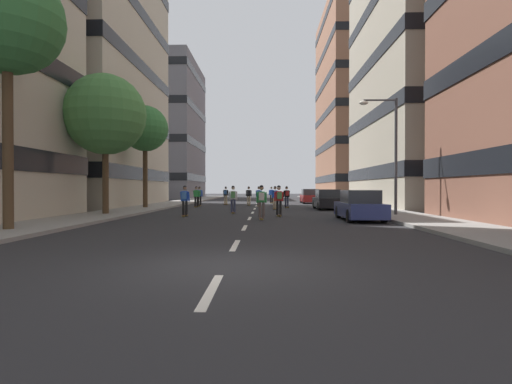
{
  "coord_description": "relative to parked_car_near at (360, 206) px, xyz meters",
  "views": [
    {
      "loc": [
        0.86,
        -8.27,
        1.62
      ],
      "look_at": [
        0.0,
        27.12,
        1.27
      ],
      "focal_mm": 28.02,
      "sensor_mm": 36.0,
      "label": 1
    }
  ],
  "objects": [
    {
      "name": "street_tree_mid",
      "position": [
        -14.06,
        2.92,
        5.19
      ],
      "size": [
        4.67,
        4.67,
        8.1
      ],
      "color": "#4C3823",
      "rests_on": "sidewalk_left"
    },
    {
      "name": "building_right_mid",
      "position": [
        13.55,
        15.81,
        14.14
      ],
      "size": [
        18.0,
        18.06,
        29.49
      ],
      "color": "#B2A893",
      "rests_on": "ground_plane"
    },
    {
      "name": "sidewalk_right",
      "position": [
        2.91,
        18.18,
        -0.63
      ],
      "size": [
        3.41,
        73.4,
        0.14
      ],
      "primitive_type": "cube",
      "color": "gray",
      "rests_on": "ground_plane"
    },
    {
      "name": "skater_0",
      "position": [
        -4.0,
        10.33,
        0.29
      ],
      "size": [
        0.56,
        0.92,
        1.78
      ],
      "color": "brown",
      "rests_on": "ground_plane"
    },
    {
      "name": "skater_4",
      "position": [
        -6.8,
        5.35,
        0.32
      ],
      "size": [
        0.55,
        0.91,
        1.78
      ],
      "color": "brown",
      "rests_on": "ground_plane"
    },
    {
      "name": "skater_7",
      "position": [
        -9.32,
        2.45,
        0.32
      ],
      "size": [
        0.54,
        0.91,
        1.78
      ],
      "color": "brown",
      "rests_on": "ground_plane"
    },
    {
      "name": "skater_8",
      "position": [
        -3.95,
        2.71,
        0.32
      ],
      "size": [
        0.55,
        0.92,
        1.78
      ],
      "color": "brown",
      "rests_on": "ground_plane"
    },
    {
      "name": "skater_10",
      "position": [
        -10.58,
        13.46,
        0.29
      ],
      "size": [
        0.55,
        0.92,
        1.78
      ],
      "color": "brown",
      "rests_on": "ground_plane"
    },
    {
      "name": "lane_markings",
      "position": [
        -5.58,
        16.15,
        -0.7
      ],
      "size": [
        0.16,
        62.2,
        0.01
      ],
      "color": "silver",
      "rests_on": "ground_plane"
    },
    {
      "name": "parked_car_far",
      "position": [
        0.0,
        10.45,
        0.0
      ],
      "size": [
        1.82,
        4.4,
        1.52
      ],
      "color": "black",
      "rests_on": "ground_plane"
    },
    {
      "name": "parked_car_near",
      "position": [
        0.0,
        0.0,
        0.0
      ],
      "size": [
        1.82,
        4.4,
        1.52
      ],
      "color": "navy",
      "rests_on": "ground_plane"
    },
    {
      "name": "skater_6",
      "position": [
        -5.33,
        15.16,
        0.32
      ],
      "size": [
        0.54,
        0.91,
        1.78
      ],
      "color": "brown",
      "rests_on": "ground_plane"
    },
    {
      "name": "skater_11",
      "position": [
        -4.93,
        0.32,
        0.32
      ],
      "size": [
        0.53,
        0.9,
        1.78
      ],
      "color": "brown",
      "rests_on": "ground_plane"
    },
    {
      "name": "sidewalk_left",
      "position": [
        -14.06,
        18.18,
        -0.63
      ],
      "size": [
        3.41,
        73.4,
        0.14
      ],
      "primitive_type": "cube",
      "color": "gray",
      "rests_on": "ground_plane"
    },
    {
      "name": "skater_2",
      "position": [
        -2.98,
        12.81,
        0.32
      ],
      "size": [
        0.56,
        0.92,
        1.78
      ],
      "color": "brown",
      "rests_on": "ground_plane"
    },
    {
      "name": "skater_5",
      "position": [
        -8.63,
        18.81,
        0.32
      ],
      "size": [
        0.56,
        0.92,
        1.78
      ],
      "color": "brown",
      "rests_on": "ground_plane"
    },
    {
      "name": "ground_plane",
      "position": [
        -5.58,
        14.84,
        -0.7
      ],
      "size": [
        160.15,
        160.15,
        0.0
      ],
      "primitive_type": "plane",
      "color": "#28282B"
    },
    {
      "name": "building_right_far",
      "position": [
        13.55,
        44.06,
        14.54
      ],
      "size": [
        18.0,
        21.51,
        30.29
      ],
      "color": "#9E6B51",
      "rests_on": "ground_plane"
    },
    {
      "name": "building_left_far",
      "position": [
        -24.7,
        44.06,
        10.22
      ],
      "size": [
        18.0,
        17.33,
        21.65
      ],
      "color": "slate",
      "rests_on": "ground_plane"
    },
    {
      "name": "skater_9",
      "position": [
        -6.29,
        17.01,
        0.32
      ],
      "size": [
        0.55,
        0.91,
        1.78
      ],
      "color": "brown",
      "rests_on": "ground_plane"
    },
    {
      "name": "streetlamp_right",
      "position": [
        2.2,
        2.37,
        3.44
      ],
      "size": [
        2.13,
        0.3,
        6.5
      ],
      "color": "#3F3F44",
      "rests_on": "sidewalk_right"
    },
    {
      "name": "skater_3",
      "position": [
        -10.66,
        15.54,
        0.32
      ],
      "size": [
        0.54,
        0.91,
        1.78
      ],
      "color": "brown",
      "rests_on": "ground_plane"
    },
    {
      "name": "building_left_mid",
      "position": [
        -24.7,
        15.81,
        13.76
      ],
      "size": [
        18.0,
        18.42,
        28.74
      ],
      "color": "#BCB29E",
      "rests_on": "ground_plane"
    },
    {
      "name": "parked_car_mid",
      "position": [
        0.0,
        22.59,
        0.0
      ],
      "size": [
        1.82,
        4.4,
        1.52
      ],
      "color": "maroon",
      "rests_on": "ground_plane"
    },
    {
      "name": "street_tree_far",
      "position": [
        -14.06,
        10.59,
        5.49
      ],
      "size": [
        3.54,
        3.54,
        7.87
      ],
      "color": "#4C3823",
      "rests_on": "sidewalk_left"
    },
    {
      "name": "skater_1",
      "position": [
        -4.11,
        22.38,
        0.29
      ],
      "size": [
        0.56,
        0.92,
        1.78
      ],
      "color": "brown",
      "rests_on": "ground_plane"
    },
    {
      "name": "street_tree_near",
      "position": [
        -14.06,
        -5.88,
        7.0
      ],
      "size": [
        3.96,
        3.96,
        9.59
      ],
      "color": "#4C3823",
      "rests_on": "sidewalk_left"
    }
  ]
}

